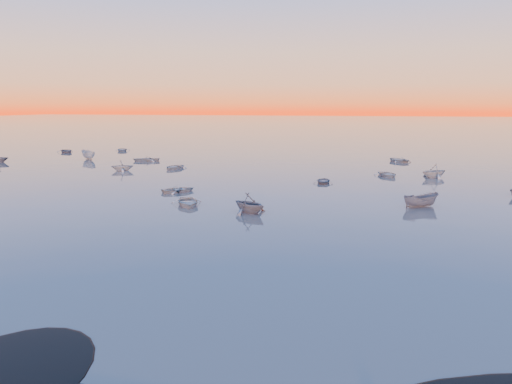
% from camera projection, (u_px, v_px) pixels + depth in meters
% --- Properties ---
extents(ground, '(600.00, 600.00, 0.00)m').
position_uv_depth(ground, '(342.00, 145.00, 114.80)').
color(ground, '#6E635C').
rests_on(ground, ground).
extents(mud_lobes, '(140.00, 6.00, 0.07)m').
position_uv_depth(mud_lobes, '(134.00, 359.00, 18.27)').
color(mud_lobes, black).
rests_on(mud_lobes, ground).
extents(moored_fleet, '(124.00, 58.00, 1.20)m').
position_uv_depth(moored_fleet, '(317.00, 171.00, 69.88)').
color(moored_fleet, silver).
rests_on(moored_fleet, ground).
extents(boat_near_left, '(4.30, 3.32, 1.00)m').
position_uv_depth(boat_near_left, '(188.00, 205.00, 46.24)').
color(boat_near_left, silver).
rests_on(boat_near_left, ground).
extents(boat_near_center, '(3.19, 3.88, 1.25)m').
position_uv_depth(boat_near_center, '(420.00, 207.00, 45.44)').
color(boat_near_center, slate).
rests_on(boat_near_center, ground).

